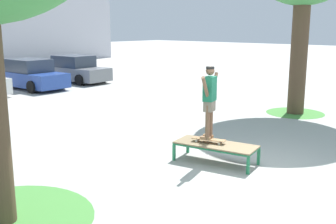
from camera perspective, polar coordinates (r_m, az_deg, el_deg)
ground_plane at (r=9.25m, az=12.11°, el=-8.13°), size 120.00×120.00×0.00m
skate_box at (r=9.54m, az=6.72°, el=-4.70°), size 1.12×2.01×0.46m
skateboard at (r=9.58m, az=5.73°, el=-3.85°), size 0.42×0.82×0.09m
skater at (r=9.36m, az=5.85°, el=2.03°), size 0.98×0.39×1.69m
grass_patch_near_left at (r=7.43m, az=-22.39°, el=-13.96°), size 3.04×3.04×0.01m
grass_patch_near_right at (r=15.66m, az=17.39°, el=-0.12°), size 2.09×2.09×0.01m
car_blue at (r=21.87m, az=-18.68°, el=4.93°), size 2.09×4.29×1.50m
car_grey at (r=23.83m, az=-12.88°, el=5.79°), size 2.18×4.33×1.50m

